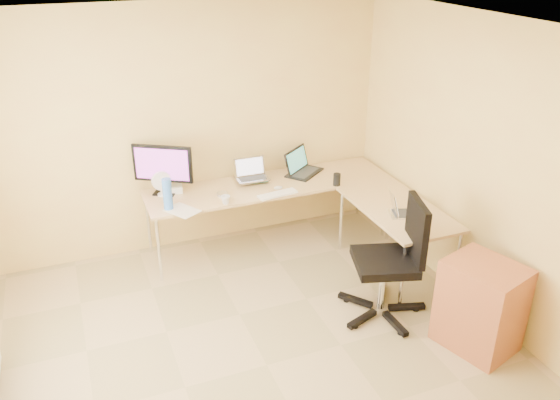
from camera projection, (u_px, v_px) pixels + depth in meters
name	position (u px, v px, depth m)	size (l,w,h in m)	color
floor	(267.00, 365.00, 4.59)	(4.50, 4.50, 0.00)	tan
ceiling	(263.00, 35.00, 3.48)	(4.50, 4.50, 0.00)	white
wall_back	(191.00, 130.00, 5.92)	(4.50, 4.50, 0.00)	#E5CD6F
wall_right	(501.00, 180.00, 4.73)	(4.50, 4.50, 0.00)	#E5CD6F
desk_main	(270.00, 214.00, 6.23)	(2.65, 0.70, 0.73)	tan
desk_return	(395.00, 240.00, 5.71)	(0.70, 1.30, 0.73)	tan
monitor	(163.00, 170.00, 5.74)	(0.61, 0.20, 0.53)	black
book_stack	(256.00, 176.00, 6.21)	(0.20, 0.27, 0.05)	#165A4E
laptop_center	(252.00, 170.00, 6.03)	(0.34, 0.26, 0.22)	#ACACB5
laptop_black	(304.00, 162.00, 6.28)	(0.43, 0.32, 0.27)	black
keyboard	(278.00, 194.00, 5.81)	(0.42, 0.12, 0.02)	white
mouse	(278.00, 188.00, 5.94)	(0.09, 0.06, 0.03)	silver
mug	(226.00, 200.00, 5.61)	(0.09, 0.09, 0.09)	silver
cd_stack	(222.00, 194.00, 5.80)	(0.11, 0.11, 0.03)	silver
water_bottle	(167.00, 194.00, 5.45)	(0.09, 0.09, 0.32)	#3C77D7
papers	(182.00, 211.00, 5.48)	(0.22, 0.32, 0.01)	beige
white_box	(173.00, 189.00, 5.87)	(0.19, 0.14, 0.07)	silver
desk_fan	(161.00, 184.00, 5.75)	(0.20, 0.20, 0.25)	white
black_cup	(337.00, 180.00, 6.01)	(0.08, 0.08, 0.13)	black
laptop_return	(403.00, 206.00, 5.38)	(0.22, 0.28, 0.19)	silver
office_chair	(384.00, 266.00, 5.02)	(0.68, 0.68, 1.13)	black
cabinet	(480.00, 309.00, 4.68)	(0.48, 0.60, 0.83)	brown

